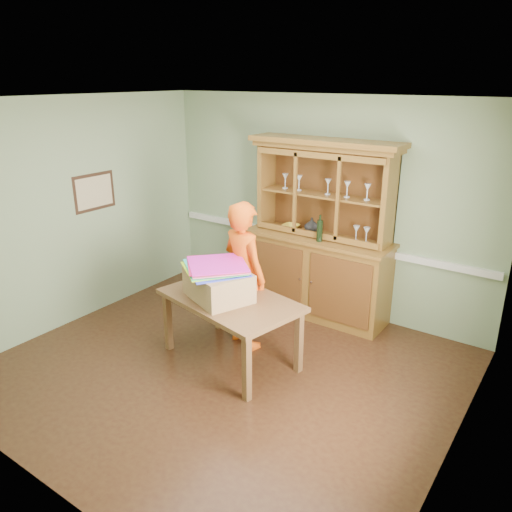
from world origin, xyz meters
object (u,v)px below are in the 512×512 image
Objects in this scene: china_hutch at (319,256)px; person at (244,275)px; cardboard_box at (219,285)px; dining_table at (230,305)px.

person is at bearing -103.99° from china_hutch.
china_hutch reaches higher than cardboard_box.
cardboard_box is (-0.09, -0.06, 0.23)m from dining_table.
dining_table is (-0.20, -1.55, -0.13)m from china_hutch.
china_hutch is 1.21m from person.
dining_table is 2.51× the size of cardboard_box.
dining_table is 0.43m from person.
china_hutch reaches higher than dining_table.
china_hutch is 1.38× the size of dining_table.
china_hutch is at bearing 94.46° from dining_table.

